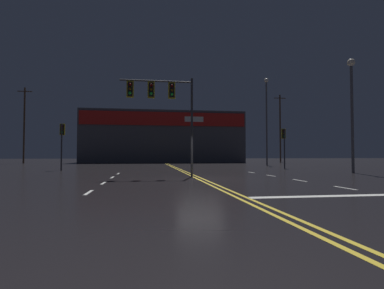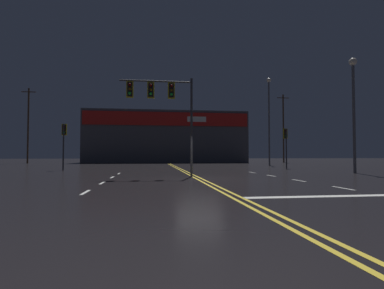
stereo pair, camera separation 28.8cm
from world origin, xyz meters
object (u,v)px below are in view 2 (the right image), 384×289
object	(u,v)px
traffic_signal_corner_northwest	(64,136)
streetlight_far_left	(269,111)
traffic_signal_corner_northeast	(286,139)
traffic_signal_median	(161,98)
streetlight_near_right	(354,98)

from	to	relation	value
traffic_signal_corner_northwest	streetlight_far_left	bearing A→B (deg)	23.17
traffic_signal_corner_northeast	traffic_signal_median	bearing A→B (deg)	-141.91
traffic_signal_corner_northeast	streetlight_far_left	distance (m)	9.99
traffic_signal_median	streetlight_near_right	xyz separation A→B (m)	(14.07, 2.06, 0.77)
traffic_signal_corner_northwest	streetlight_near_right	world-z (taller)	streetlight_near_right
traffic_signal_median	streetlight_near_right	size ratio (longest dim) A/B	0.71
traffic_signal_median	traffic_signal_corner_northwest	xyz separation A→B (m)	(-8.06, 9.01, -1.76)
streetlight_far_left	streetlight_near_right	bearing A→B (deg)	-90.91
streetlight_near_right	streetlight_far_left	distance (m)	16.62
traffic_signal_median	streetlight_near_right	bearing A→B (deg)	8.31
traffic_signal_median	traffic_signal_corner_northwest	world-z (taller)	traffic_signal_median
traffic_signal_corner_northeast	traffic_signal_corner_northwest	world-z (taller)	traffic_signal_corner_northwest
traffic_signal_corner_northwest	streetlight_far_left	xyz separation A→B (m)	(22.40, 9.59, 4.06)
traffic_signal_corner_northeast	streetlight_near_right	bearing A→B (deg)	-77.70
traffic_signal_median	traffic_signal_corner_northeast	size ratio (longest dim) A/B	1.53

